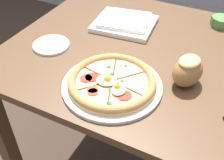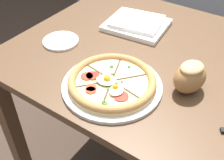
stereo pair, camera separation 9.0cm
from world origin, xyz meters
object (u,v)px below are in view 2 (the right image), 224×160
object	(u,v)px
dining_table	(159,79)
pizza	(112,83)
napkin_folded	(137,24)
bread_piece_near	(190,77)
side_saucer	(61,41)

from	to	relation	value
dining_table	pizza	bearing A→B (deg)	-102.73
dining_table	napkin_folded	distance (m)	0.27
pizza	napkin_folded	bearing A→B (deg)	109.15
napkin_folded	bread_piece_near	size ratio (longest dim) A/B	1.98
dining_table	side_saucer	distance (m)	0.42
dining_table	napkin_folded	bearing A→B (deg)	145.00
side_saucer	pizza	bearing A→B (deg)	-18.61
side_saucer	bread_piece_near	bearing A→B (deg)	2.09
pizza	side_saucer	xyz separation A→B (m)	(-0.32, 0.11, -0.01)
pizza	side_saucer	world-z (taller)	pizza
pizza	dining_table	bearing A→B (deg)	77.27
napkin_folded	bread_piece_near	world-z (taller)	bread_piece_near
pizza	napkin_folded	xyz separation A→B (m)	(-0.13, 0.38, -0.00)
pizza	side_saucer	distance (m)	0.34
napkin_folded	dining_table	bearing A→B (deg)	-35.00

